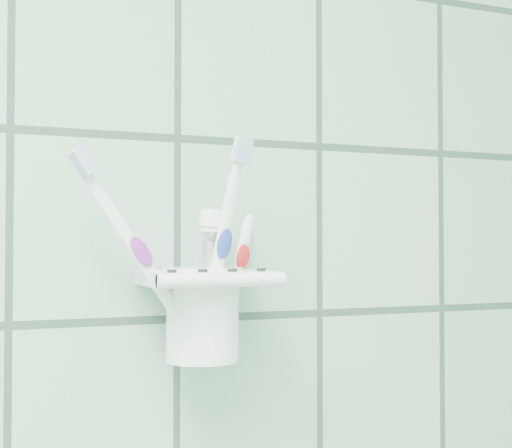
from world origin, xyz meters
TOP-DOWN VIEW (x-y plane):
  - holder_bracket at (0.65, 1.15)m, footprint 0.12×0.10m
  - cup at (0.65, 1.16)m, footprint 0.08×0.08m
  - toothbrush_pink at (0.65, 1.15)m, footprint 0.12×0.03m
  - toothbrush_blue at (0.67, 1.15)m, footprint 0.07×0.07m
  - toothbrush_orange at (0.65, 1.15)m, footprint 0.04×0.04m
  - toothpaste_tube at (0.65, 1.14)m, footprint 0.04×0.04m

SIDE VIEW (x-z plane):
  - cup at x=0.65m, z-range 1.22..1.31m
  - holder_bracket at x=0.65m, z-range 1.27..1.31m
  - toothpaste_tube at x=0.65m, z-range 1.23..1.37m
  - toothbrush_blue at x=0.67m, z-range 1.23..1.42m
  - toothbrush_orange at x=0.65m, z-range 1.22..1.43m
  - toothbrush_pink at x=0.65m, z-range 1.23..1.44m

